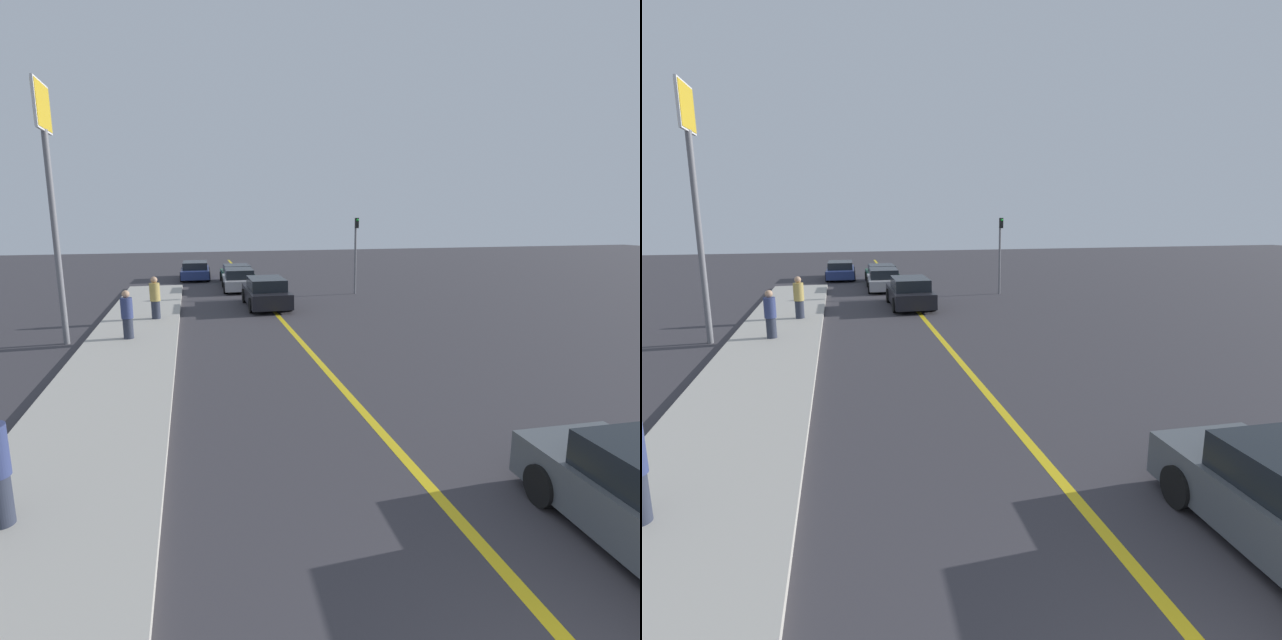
# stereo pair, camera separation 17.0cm
# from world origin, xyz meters

# --- Properties ---
(road_center_line) EXTENTS (0.20, 60.00, 0.01)m
(road_center_line) POSITION_xyz_m (0.00, 18.00, 0.00)
(road_center_line) COLOR gold
(road_center_line) RESTS_ON ground_plane
(sidewalk_left) EXTENTS (3.03, 29.36, 0.15)m
(sidewalk_left) POSITION_xyz_m (-5.68, 14.68, 0.07)
(sidewalk_left) COLOR #ADA89E
(sidewalk_left) RESTS_ON ground_plane
(car_ahead_center) EXTENTS (1.98, 4.60, 1.42)m
(car_ahead_center) POSITION_xyz_m (-0.17, 21.35, 0.69)
(car_ahead_center) COLOR black
(car_ahead_center) RESTS_ON ground_plane
(car_far_distant) EXTENTS (1.99, 4.29, 1.27)m
(car_far_distant) POSITION_xyz_m (-0.91, 27.28, 0.61)
(car_far_distant) COLOR #9E9EA3
(car_far_distant) RESTS_ON ground_plane
(car_parked_left_lot) EXTENTS (2.02, 3.95, 1.18)m
(car_parked_left_lot) POSITION_xyz_m (-0.73, 30.68, 0.57)
(car_parked_left_lot) COLOR #144728
(car_parked_left_lot) RESTS_ON ground_plane
(car_oncoming_far) EXTENTS (2.03, 4.73, 1.22)m
(car_oncoming_far) POSITION_xyz_m (-3.33, 33.24, 0.60)
(car_oncoming_far) COLOR navy
(car_oncoming_far) RESTS_ON ground_plane
(pedestrian_mid_group) EXTENTS (0.40, 0.40, 1.68)m
(pedestrian_mid_group) POSITION_xyz_m (-5.79, 15.70, 0.98)
(pedestrian_mid_group) COLOR #282D3D
(pedestrian_mid_group) RESTS_ON sidewalk_left
(pedestrian_far_standing) EXTENTS (0.41, 0.41, 1.74)m
(pedestrian_far_standing) POSITION_xyz_m (-5.08, 19.02, 1.01)
(pedestrian_far_standing) COLOR #282D3D
(pedestrian_far_standing) RESTS_ON sidewalk_left
(traffic_light) EXTENTS (0.18, 0.40, 4.19)m
(traffic_light) POSITION_xyz_m (5.25, 24.14, 2.56)
(traffic_light) COLOR slate
(traffic_light) RESTS_ON ground_plane
(roadside_sign) EXTENTS (0.20, 1.72, 8.39)m
(roadside_sign) POSITION_xyz_m (-7.84, 16.02, 6.11)
(roadside_sign) COLOR slate
(roadside_sign) RESTS_ON ground_plane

